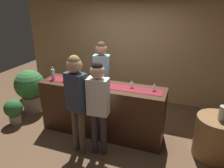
% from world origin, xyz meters
% --- Properties ---
extents(ground_plane, '(10.00, 10.00, 0.00)m').
position_xyz_m(ground_plane, '(0.00, 0.00, 0.00)').
color(ground_plane, brown).
extents(back_wall, '(6.00, 0.12, 2.90)m').
position_xyz_m(back_wall, '(0.00, 1.90, 1.45)').
color(back_wall, tan).
rests_on(back_wall, ground).
extents(bar_counter, '(2.41, 0.60, 1.04)m').
position_xyz_m(bar_counter, '(0.00, 0.00, 0.52)').
color(bar_counter, '#3D2314').
rests_on(bar_counter, ground).
extents(counter_runner_cloth, '(2.29, 0.28, 0.01)m').
position_xyz_m(counter_runner_cloth, '(0.00, 0.00, 1.04)').
color(counter_runner_cloth, maroon).
rests_on(counter_runner_cloth, bar_counter).
extents(wine_bottle_clear, '(0.07, 0.07, 0.30)m').
position_xyz_m(wine_bottle_clear, '(-1.02, -0.04, 1.15)').
color(wine_bottle_clear, '#B2C6C1').
rests_on(wine_bottle_clear, bar_counter).
extents(wine_bottle_amber, '(0.07, 0.07, 0.30)m').
position_xyz_m(wine_bottle_amber, '(-0.15, 0.01, 1.15)').
color(wine_bottle_amber, brown).
rests_on(wine_bottle_amber, bar_counter).
extents(wine_bottle_green, '(0.07, 0.07, 0.30)m').
position_xyz_m(wine_bottle_green, '(-0.59, -0.02, 1.15)').
color(wine_bottle_green, '#194723').
rests_on(wine_bottle_green, bar_counter).
extents(wine_glass_near_customer, '(0.07, 0.07, 0.14)m').
position_xyz_m(wine_glass_near_customer, '(-0.76, -0.07, 1.14)').
color(wine_glass_near_customer, silver).
rests_on(wine_glass_near_customer, bar_counter).
extents(wine_glass_mid_counter, '(0.07, 0.07, 0.14)m').
position_xyz_m(wine_glass_mid_counter, '(0.57, 0.07, 1.14)').
color(wine_glass_mid_counter, silver).
rests_on(wine_glass_mid_counter, bar_counter).
extents(wine_glass_far_end, '(0.07, 0.07, 0.14)m').
position_xyz_m(wine_glass_far_end, '(0.98, 0.07, 1.14)').
color(wine_glass_far_end, silver).
rests_on(wine_glass_far_end, bar_counter).
extents(bartender, '(0.38, 0.27, 1.74)m').
position_xyz_m(bartender, '(-0.24, 0.58, 1.08)').
color(bartender, '#26262B').
rests_on(bartender, ground).
extents(customer_sipping, '(0.35, 0.23, 1.67)m').
position_xyz_m(customer_sipping, '(0.19, -0.60, 1.03)').
color(customer_sipping, '#33333D').
rests_on(customer_sipping, ground).
extents(customer_browsing, '(0.38, 0.29, 1.75)m').
position_xyz_m(customer_browsing, '(-0.16, -0.66, 1.09)').
color(customer_browsing, brown).
rests_on(customer_browsing, ground).
extents(round_side_table, '(0.68, 0.68, 0.74)m').
position_xyz_m(round_side_table, '(2.06, 0.01, 0.37)').
color(round_side_table, olive).
rests_on(round_side_table, ground).
extents(vase_on_side_table, '(0.13, 0.13, 0.24)m').
position_xyz_m(vase_on_side_table, '(2.09, -0.04, 0.86)').
color(vase_on_side_table, '#B7B2A8').
rests_on(vase_on_side_table, round_side_table).
extents(potted_plant_tall, '(0.69, 0.69, 1.02)m').
position_xyz_m(potted_plant_tall, '(-1.96, 0.29, 0.59)').
color(potted_plant_tall, '#9E9389').
rests_on(potted_plant_tall, ground).
extents(potted_plant_small, '(0.39, 0.39, 0.57)m').
position_xyz_m(potted_plant_small, '(-1.91, -0.35, 0.33)').
color(potted_plant_small, '#9E9389').
rests_on(potted_plant_small, ground).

